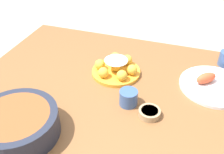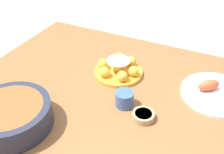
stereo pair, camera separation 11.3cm
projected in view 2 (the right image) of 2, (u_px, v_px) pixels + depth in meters
The scene contains 6 objects.
dining_table at pixel (105, 111), 1.14m from camera, with size 1.24×1.07×0.71m.
cake_plate at pixel (119, 69), 1.20m from camera, with size 0.22×0.22×0.08m.
serving_bowl at pixel (11, 115), 0.93m from camera, with size 0.29×0.29×0.09m.
sauce_bowl at pixel (143, 116), 0.97m from camera, with size 0.08×0.08×0.03m.
seafood_platter at pixel (219, 93), 1.08m from camera, with size 0.29×0.29×0.06m.
cup_far at pixel (124, 99), 1.03m from camera, with size 0.07×0.07×0.06m.
Camera 2 is at (-0.39, 0.74, 1.41)m, focal length 42.00 mm.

